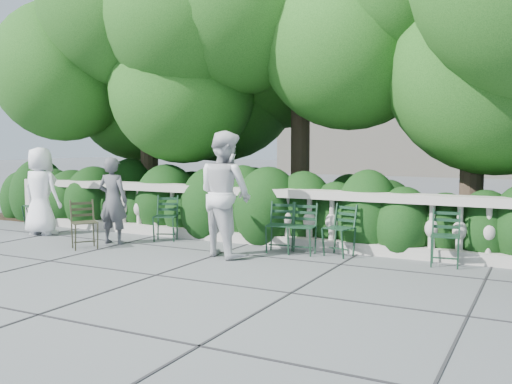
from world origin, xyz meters
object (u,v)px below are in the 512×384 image
at_px(chair_e, 299,256).
at_px(chair_f, 444,268).
at_px(person_woman_grey, 113,201).
at_px(chair_b, 164,242).
at_px(chair_weathered, 87,250).
at_px(chair_a, 28,227).
at_px(chair_c, 333,257).
at_px(chair_d, 277,254).
at_px(person_businessman, 41,191).
at_px(person_casual_man, 225,194).

height_order(chair_e, chair_f, same).
height_order(chair_f, person_woman_grey, person_woman_grey).
relative_size(chair_b, chair_e, 1.00).
bearing_deg(chair_e, chair_weathered, -167.41).
bearing_deg(chair_e, chair_f, -3.29).
bearing_deg(chair_f, chair_a, 172.94).
height_order(chair_c, chair_d, same).
distance_m(chair_d, chair_e, 0.38).
bearing_deg(person_businessman, chair_c, -176.67).
relative_size(chair_a, chair_f, 1.00).
bearing_deg(person_woman_grey, chair_f, 178.81).
xyz_separation_m(chair_e, person_casual_man, (-1.06, -0.51, 0.99)).
distance_m(chair_c, person_businessman, 5.91).
distance_m(chair_d, person_casual_man, 1.30).
bearing_deg(chair_weathered, person_casual_man, -38.10).
height_order(chair_weathered, person_businessman, person_businessman).
distance_m(chair_a, chair_f, 8.51).
bearing_deg(chair_d, person_businessman, 172.60).
xyz_separation_m(chair_b, chair_d, (2.30, -0.06, 0.00)).
bearing_deg(chair_a, person_woman_grey, 13.73).
bearing_deg(chair_a, person_casual_man, 19.21).
xyz_separation_m(chair_c, chair_d, (-0.90, -0.15, 0.00)).
bearing_deg(chair_a, chair_e, 24.99).
distance_m(chair_a, person_businessman, 1.43).
xyz_separation_m(chair_d, person_woman_grey, (-2.98, -0.49, 0.77)).
height_order(chair_a, chair_c, same).
bearing_deg(chair_c, chair_weathered, -146.77).
bearing_deg(chair_e, person_businessman, 177.17).
relative_size(chair_b, person_woman_grey, 0.54).
bearing_deg(chair_f, chair_weathered, -173.54).
xyz_separation_m(chair_e, chair_f, (2.19, 0.13, 0.00)).
bearing_deg(chair_e, chair_d, 174.42).
relative_size(chair_weathered, person_woman_grey, 0.54).
relative_size(chair_a, chair_c, 1.00).
distance_m(chair_f, person_businessman, 7.56).
height_order(chair_b, person_casual_man, person_casual_man).
distance_m(chair_e, chair_f, 2.19).
height_order(chair_b, chair_d, same).
xyz_separation_m(chair_c, person_woman_grey, (-3.88, -0.64, 0.77)).
bearing_deg(chair_b, chair_a, 155.04).
xyz_separation_m(chair_weathered, person_businessman, (-1.94, 0.82, 0.85)).
xyz_separation_m(chair_c, chair_e, (-0.52, -0.14, 0.00)).
bearing_deg(person_woman_grey, chair_d, -178.30).
relative_size(chair_d, person_casual_man, 0.42).
xyz_separation_m(chair_d, chair_weathered, (-2.98, -1.17, 0.00)).
xyz_separation_m(chair_a, chair_e, (6.32, -0.17, 0.00)).
height_order(chair_a, chair_f, same).
distance_m(chair_d, chair_f, 2.57).
height_order(chair_c, chair_weathered, same).
distance_m(person_businessman, person_casual_man, 4.24).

